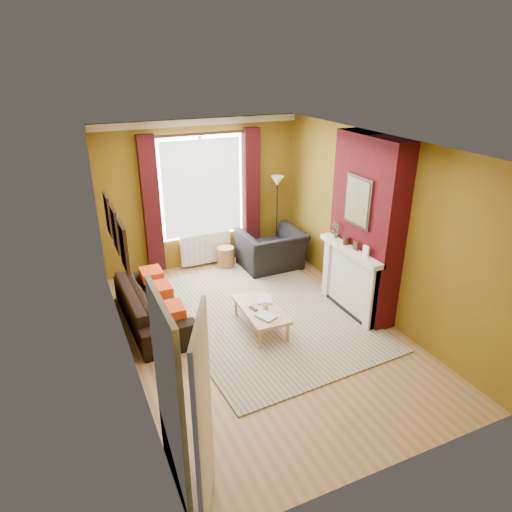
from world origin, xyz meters
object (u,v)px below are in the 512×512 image
object	(u,v)px
coffee_table	(261,310)
floor_lamp	(277,194)
armchair	(271,250)
wicker_stool	(226,257)
sofa	(153,304)

from	to	relation	value
coffee_table	floor_lamp	size ratio (longest dim) A/B	0.64
armchair	wicker_stool	world-z (taller)	armchair
coffee_table	wicker_stool	size ratio (longest dim) A/B	2.67
sofa	floor_lamp	bearing A→B (deg)	-65.30
armchair	coffee_table	xyz separation A→B (m)	(-1.11, -1.91, -0.06)
armchair	wicker_stool	size ratio (longest dim) A/B	2.83
armchair	coffee_table	distance (m)	2.21
coffee_table	wicker_stool	world-z (taller)	wicker_stool
sofa	wicker_stool	size ratio (longest dim) A/B	5.02
sofa	floor_lamp	xyz separation A→B (m)	(2.84, 1.42, 1.04)
armchair	wicker_stool	bearing A→B (deg)	-26.74
sofa	wicker_stool	world-z (taller)	sofa
sofa	floor_lamp	size ratio (longest dim) A/B	1.21
wicker_stool	floor_lamp	size ratio (longest dim) A/B	0.24
armchair	wicker_stool	distance (m)	0.91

